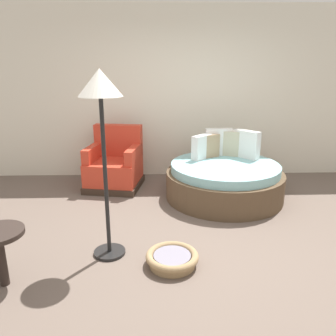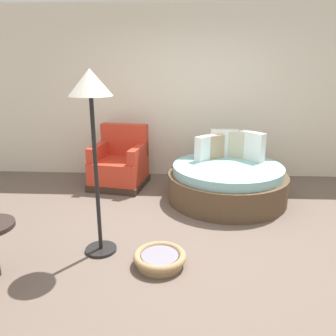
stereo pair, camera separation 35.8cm
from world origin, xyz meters
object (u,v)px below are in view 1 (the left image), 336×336
Objects in this scene: round_daybed at (224,179)px; red_armchair at (115,166)px; pet_basket at (172,258)px; floor_lamp at (101,102)px.

red_armchair is at bearing 162.95° from round_daybed.
floor_lamp is at bearing 159.94° from pet_basket.
pet_basket is 0.28× the size of floor_lamp.
pet_basket is at bearing -115.56° from round_daybed.
round_daybed is 2.44m from floor_lamp.
floor_lamp is (-0.63, 0.23, 1.46)m from pet_basket.
pet_basket is at bearing -20.06° from floor_lamp.
round_daybed is at bearing 45.84° from floor_lamp.
round_daybed is 3.27× the size of pet_basket.
red_armchair reaches higher than pet_basket.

